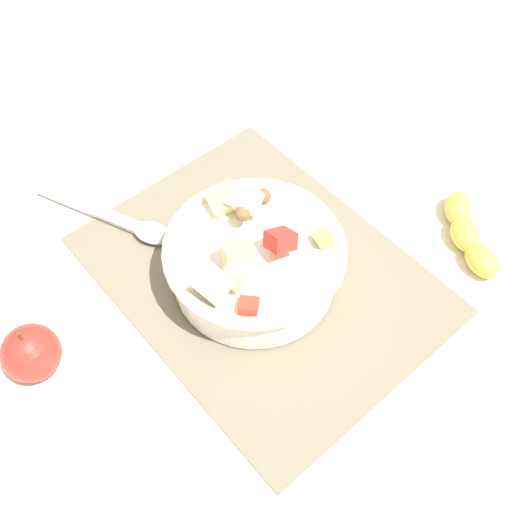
{
  "coord_description": "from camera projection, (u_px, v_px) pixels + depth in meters",
  "views": [
    {
      "loc": [
        -0.34,
        0.3,
        0.68
      ],
      "look_at": [
        -0.0,
        0.01,
        0.06
      ],
      "focal_mm": 43.04,
      "sensor_mm": 36.0,
      "label": 1
    }
  ],
  "objects": [
    {
      "name": "ground_plane",
      "position": [
        261.0,
        275.0,
        0.81
      ],
      "size": [
        2.4,
        2.4,
        0.0
      ],
      "primitive_type": "plane",
      "color": "silver"
    },
    {
      "name": "placemat",
      "position": [
        261.0,
        274.0,
        0.81
      ],
      "size": [
        0.45,
        0.34,
        0.01
      ],
      "primitive_type": "cube",
      "color": "#756B56",
      "rests_on": "ground_plane"
    },
    {
      "name": "salad_bowl",
      "position": [
        255.0,
        260.0,
        0.77
      ],
      "size": [
        0.23,
        0.23,
        0.11
      ],
      "color": "white",
      "rests_on": "placemat"
    },
    {
      "name": "serving_spoon",
      "position": [
        125.0,
        222.0,
        0.85
      ],
      "size": [
        0.21,
        0.11,
        0.01
      ],
      "color": "#B7B7BC",
      "rests_on": "placemat"
    },
    {
      "name": "whole_apple",
      "position": [
        31.0,
        353.0,
        0.71
      ],
      "size": [
        0.07,
        0.07,
        0.08
      ],
      "color": "red",
      "rests_on": "ground_plane"
    },
    {
      "name": "banana_whole",
      "position": [
        468.0,
        234.0,
        0.83
      ],
      "size": [
        0.14,
        0.11,
        0.04
      ],
      "color": "yellow",
      "rests_on": "ground_plane"
    }
  ]
}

